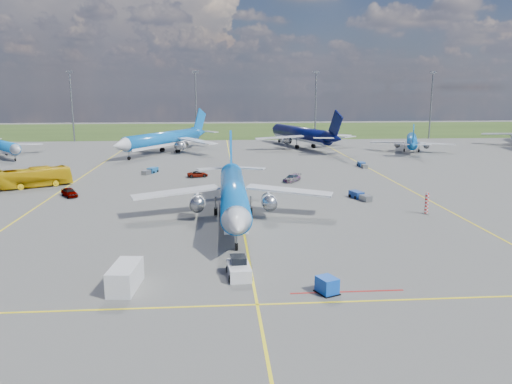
{
  "coord_description": "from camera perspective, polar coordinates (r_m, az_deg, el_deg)",
  "views": [
    {
      "loc": [
        -3.0,
        -57.85,
        17.41
      ],
      "look_at": [
        1.87,
        5.7,
        4.0
      ],
      "focal_mm": 35.0,
      "sensor_mm": 36.0,
      "label": 1
    }
  ],
  "objects": [
    {
      "name": "main_airliner",
      "position": [
        67.17,
        -2.57,
        -3.15
      ],
      "size": [
        30.09,
        39.3,
        10.22
      ],
      "primitive_type": null,
      "rotation": [
        0.0,
        0.0,
        -0.01
      ],
      "color": "blue",
      "rests_on": "ground"
    },
    {
      "name": "bg_jet_n",
      "position": [
        148.82,
        5.12,
        5.12
      ],
      "size": [
        45.34,
        51.79,
        11.38
      ],
      "primitive_type": null,
      "rotation": [
        0.0,
        0.0,
        3.47
      ],
      "color": "#070C3D",
      "rests_on": "ground"
    },
    {
      "name": "bg_jet_ne",
      "position": [
        146.22,
        17.33,
        4.51
      ],
      "size": [
        33.13,
        37.4,
        8.12
      ],
      "primitive_type": null,
      "rotation": [
        0.0,
        0.0,
        2.78
      ],
      "color": "blue",
      "rests_on": "ground"
    },
    {
      "name": "warning_post",
      "position": [
        73.69,
        18.91,
        -1.24
      ],
      "size": [
        0.5,
        0.5,
        3.0
      ],
      "primitive_type": "cylinder",
      "color": "red",
      "rests_on": "ground"
    },
    {
      "name": "baggage_tug_w",
      "position": [
        80.92,
        11.75,
        -0.43
      ],
      "size": [
        2.72,
        4.94,
        1.07
      ],
      "rotation": [
        0.0,
        0.0,
        0.32
      ],
      "color": "navy",
      "rests_on": "ground"
    },
    {
      "name": "service_car_a",
      "position": [
        86.41,
        -20.55,
        -0.02
      ],
      "size": [
        3.77,
        4.49,
        1.45
      ],
      "primitive_type": "imported",
      "rotation": [
        0.0,
        0.0,
        0.58
      ],
      "color": "#999999",
      "rests_on": "ground"
    },
    {
      "name": "bg_jet_nnw",
      "position": [
        136.51,
        -10.48,
        4.36
      ],
      "size": [
        49.04,
        52.54,
        11.02
      ],
      "primitive_type": null,
      "rotation": [
        0.0,
        0.0,
        -0.54
      ],
      "color": "blue",
      "rests_on": "ground"
    },
    {
      "name": "floodlight_masts",
      "position": [
        168.42,
        0.04,
        10.23
      ],
      "size": [
        202.2,
        0.5,
        22.7
      ],
      "color": "slate",
      "rests_on": "ground"
    },
    {
      "name": "service_van",
      "position": [
        45.92,
        -14.73,
        -9.36
      ],
      "size": [
        2.6,
        5.08,
        2.16
      ],
      "primitive_type": "cube",
      "rotation": [
        0.0,
        0.0,
        -0.09
      ],
      "color": "silver",
      "rests_on": "ground"
    },
    {
      "name": "grass_strip",
      "position": [
        208.59,
        -3.58,
        7.07
      ],
      "size": [
        400.0,
        80.0,
        0.01
      ],
      "primitive_type": "cube",
      "color": "#2D4719",
      "rests_on": "ground"
    },
    {
      "name": "service_car_b",
      "position": [
        99.21,
        -6.68,
        2.03
      ],
      "size": [
        4.42,
        2.76,
        1.14
      ],
      "primitive_type": "imported",
      "rotation": [
        0.0,
        0.0,
        1.8
      ],
      "color": "#999999",
      "rests_on": "ground"
    },
    {
      "name": "baggage_tug_e",
      "position": [
        113.63,
        12.06,
        3.05
      ],
      "size": [
        1.31,
        4.54,
        1.02
      ],
      "rotation": [
        0.0,
        0.0,
        0.01
      ],
      "color": "#194898",
      "rests_on": "ground"
    },
    {
      "name": "pushback_tug",
      "position": [
        47.31,
        -1.98,
        -8.76
      ],
      "size": [
        2.27,
        5.42,
        1.81
      ],
      "rotation": [
        0.0,
        0.0,
        0.07
      ],
      "color": "silver",
      "rests_on": "ground"
    },
    {
      "name": "baggage_tug_c",
      "position": [
        105.18,
        -11.97,
        2.37
      ],
      "size": [
        3.04,
        4.89,
        1.07
      ],
      "rotation": [
        0.0,
        0.0,
        -0.4
      ],
      "color": "#185895",
      "rests_on": "ground"
    },
    {
      "name": "bg_jet_nw",
      "position": [
        143.43,
        -27.1,
        3.61
      ],
      "size": [
        38.52,
        39.61,
        8.26
      ],
      "primitive_type": null,
      "rotation": [
        0.0,
        0.0,
        0.68
      ],
      "color": "blue",
      "rests_on": "ground"
    },
    {
      "name": "ground",
      "position": [
        60.48,
        -1.36,
        -4.85
      ],
      "size": [
        400.0,
        400.0,
        0.0
      ],
      "primitive_type": "plane",
      "color": "#525250",
      "rests_on": "ground"
    },
    {
      "name": "apron_bus",
      "position": [
        96.67,
        -24.07,
        1.53
      ],
      "size": [
        12.51,
        8.78,
        3.53
      ],
      "primitive_type": "imported",
      "rotation": [
        0.0,
        0.0,
        2.08
      ],
      "color": "gold",
      "rests_on": "ground"
    },
    {
      "name": "uld_container",
      "position": [
        44.09,
        8.12,
        -10.5
      ],
      "size": [
        2.0,
        2.19,
        1.42
      ],
      "primitive_type": "cube",
      "rotation": [
        0.0,
        0.0,
        0.41
      ],
      "color": "blue",
      "rests_on": "ground"
    },
    {
      "name": "taxiway_lines",
      "position": [
        87.36,
        -2.22,
        0.38
      ],
      "size": [
        60.25,
        160.0,
        0.02
      ],
      "color": "yellow",
      "rests_on": "ground"
    },
    {
      "name": "service_car_c",
      "position": [
        94.04,
        4.11,
        1.6
      ],
      "size": [
        4.31,
        4.78,
        1.34
      ],
      "primitive_type": "imported",
      "rotation": [
        0.0,
        0.0,
        -0.66
      ],
      "color": "#999999",
      "rests_on": "ground"
    }
  ]
}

